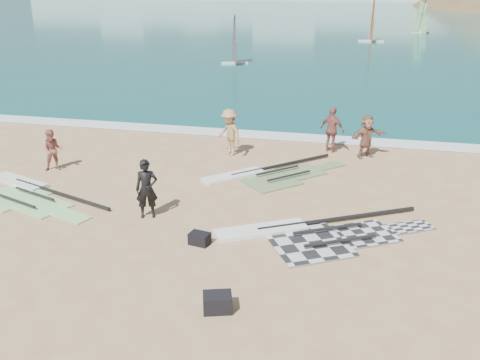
% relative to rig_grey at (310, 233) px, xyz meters
% --- Properties ---
extents(ground, '(300.00, 300.00, 0.00)m').
position_rel_rig_grey_xyz_m(ground, '(-2.58, -2.78, -0.05)').
color(ground, tan).
rests_on(ground, ground).
extents(sea, '(300.00, 240.00, 0.06)m').
position_rel_rig_grey_xyz_m(sea, '(-2.58, 129.22, -0.05)').
color(sea, '#0B4E52').
rests_on(sea, ground).
extents(surf_line, '(300.00, 1.20, 0.04)m').
position_rel_rig_grey_xyz_m(surf_line, '(-2.58, 9.52, -0.05)').
color(surf_line, white).
rests_on(surf_line, ground).
extents(rig_grey, '(6.23, 4.40, 0.20)m').
position_rel_rig_grey_xyz_m(rig_grey, '(0.00, 0.00, 0.00)').
color(rig_grey, black).
rests_on(rig_grey, ground).
extents(rig_green, '(5.47, 3.35, 0.20)m').
position_rel_rig_grey_xyz_m(rig_green, '(-9.53, 0.85, -0.00)').
color(rig_green, '#42D425').
rests_on(rig_green, ground).
extents(rig_orange, '(4.96, 4.48, 0.20)m').
position_rel_rig_grey_xyz_m(rig_orange, '(-2.06, 4.39, -0.00)').
color(rig_orange, gold).
rests_on(rig_orange, ground).
extents(gear_bag_near, '(0.74, 0.63, 0.40)m').
position_rel_rig_grey_xyz_m(gear_bag_near, '(-1.58, -4.13, 0.15)').
color(gear_bag_near, black).
rests_on(gear_bag_near, ground).
extents(gear_bag_far, '(0.60, 0.48, 0.32)m').
position_rel_rig_grey_xyz_m(gear_bag_far, '(-2.87, -1.25, 0.11)').
color(gear_bag_far, black).
rests_on(gear_bag_far, ground).
extents(person_wetsuit, '(0.78, 0.65, 1.82)m').
position_rel_rig_grey_xyz_m(person_wetsuit, '(-4.91, 0.09, 0.86)').
color(person_wetsuit, black).
rests_on(person_wetsuit, ground).
extents(beachgoer_left, '(0.95, 0.89, 1.57)m').
position_rel_rig_grey_xyz_m(beachgoer_left, '(-9.94, 3.22, 0.73)').
color(beachgoer_left, '#A76053').
rests_on(beachgoer_left, ground).
extents(beachgoer_mid, '(1.41, 1.32, 1.91)m').
position_rel_rig_grey_xyz_m(beachgoer_mid, '(-3.96, 6.44, 0.91)').
color(beachgoer_mid, tan).
rests_on(beachgoer_mid, ground).
extents(beachgoer_back, '(1.19, 0.94, 1.89)m').
position_rel_rig_grey_xyz_m(beachgoer_back, '(0.04, 7.84, 0.89)').
color(beachgoer_back, '#96564C').
rests_on(beachgoer_back, ground).
extents(beachgoer_right, '(1.60, 1.42, 1.76)m').
position_rel_rig_grey_xyz_m(beachgoer_right, '(1.43, 7.40, 0.83)').
color(beachgoer_right, '#966450').
rests_on(beachgoer_right, ground).
extents(windsurfer_left, '(2.29, 2.54, 4.02)m').
position_rel_rig_grey_xyz_m(windsurfer_left, '(-9.39, 29.78, 1.15)').
color(windsurfer_left, white).
rests_on(windsurfer_left, ground).
extents(windsurfer_centre, '(2.81, 3.36, 5.02)m').
position_rel_rig_grey_xyz_m(windsurfer_centre, '(1.56, 48.51, 1.36)').
color(windsurfer_centre, white).
rests_on(windsurfer_centre, ground).
extents(windsurfer_right, '(2.26, 2.33, 4.22)m').
position_rel_rig_grey_xyz_m(windsurfer_right, '(7.62, 59.40, 1.19)').
color(windsurfer_right, white).
rests_on(windsurfer_right, ground).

